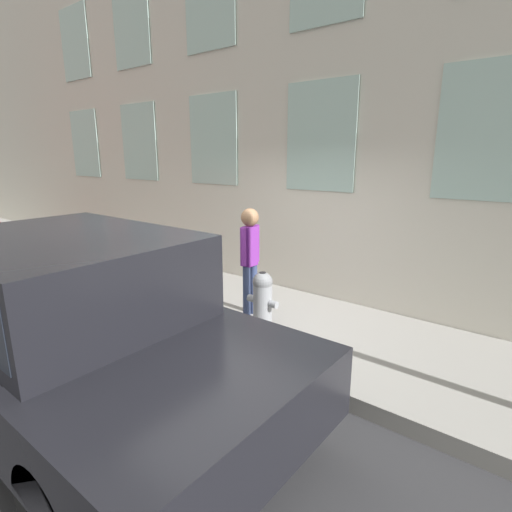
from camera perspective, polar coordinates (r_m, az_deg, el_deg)
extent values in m
plane|color=#2D2D30|center=(4.93, -5.32, -14.27)|extent=(80.00, 80.00, 0.00)
cube|color=gray|center=(5.66, 2.58, -9.28)|extent=(2.23, 60.00, 0.18)
cube|color=#9EBCB2|center=(5.39, 30.41, 15.08)|extent=(0.03, 1.13, 1.55)
cube|color=#9EBCB2|center=(6.12, 9.15, 16.47)|extent=(0.03, 1.13, 1.55)
cube|color=#9EBCB2|center=(7.44, -6.17, 16.16)|extent=(0.03, 1.13, 1.55)
cube|color=#9EBCB2|center=(9.09, -16.35, 15.33)|extent=(0.03, 1.13, 1.55)
cube|color=#9EBCB2|center=(10.92, -23.22, 14.51)|extent=(0.03, 1.13, 1.55)
cube|color=#9EBCB2|center=(9.41, -17.43, 28.98)|extent=(0.03, 1.13, 1.55)
cube|color=#9EBCB2|center=(11.19, -24.45, 25.93)|extent=(0.03, 1.13, 1.55)
cylinder|color=gray|center=(5.12, 0.92, -10.57)|extent=(0.32, 0.32, 0.04)
cylinder|color=gray|center=(5.00, 0.94, -7.34)|extent=(0.24, 0.24, 0.66)
sphere|color=slate|center=(4.89, 0.95, -3.74)|extent=(0.25, 0.25, 0.25)
cylinder|color=black|center=(4.87, 0.96, -2.90)|extent=(0.08, 0.08, 0.10)
cylinder|color=gray|center=(4.88, 2.52, -6.92)|extent=(0.09, 0.10, 0.09)
cylinder|color=gray|center=(5.07, -0.58, -6.07)|extent=(0.09, 0.10, 0.09)
cylinder|color=navy|center=(5.47, -1.34, -5.10)|extent=(0.10, 0.10, 0.72)
cylinder|color=navy|center=(5.58, -0.36, -4.71)|extent=(0.10, 0.10, 0.72)
cube|color=#72288C|center=(5.35, -0.87, 1.44)|extent=(0.19, 0.13, 0.54)
cylinder|color=#72288C|center=(5.25, -1.83, 1.32)|extent=(0.08, 0.08, 0.51)
cylinder|color=#72288C|center=(5.45, 0.05, 1.83)|extent=(0.08, 0.08, 0.51)
sphere|color=#8C6647|center=(5.28, -0.89, 5.54)|extent=(0.24, 0.24, 0.24)
cylinder|color=black|center=(5.92, -23.46, -6.64)|extent=(0.24, 0.71, 0.71)
cylinder|color=black|center=(2.95, -26.13, -29.96)|extent=(0.24, 0.71, 0.71)
cylinder|color=black|center=(3.80, -0.63, -17.41)|extent=(0.24, 0.71, 0.71)
cube|color=black|center=(4.23, -24.67, -10.93)|extent=(1.99, 4.74, 0.57)
cube|color=black|center=(4.01, -25.64, -2.40)|extent=(1.75, 2.27, 0.74)
cube|color=#1E232D|center=(4.01, -25.64, -2.40)|extent=(1.76, 2.09, 0.47)
cylinder|color=black|center=(8.93, -32.62, -0.55)|extent=(0.24, 0.82, 0.82)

